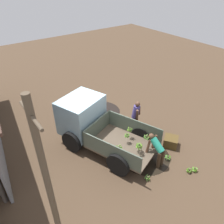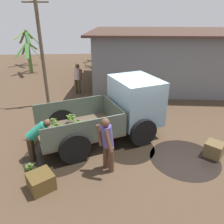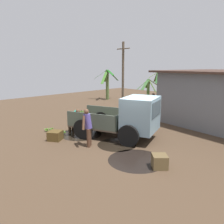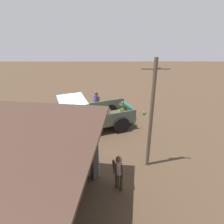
# 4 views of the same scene
# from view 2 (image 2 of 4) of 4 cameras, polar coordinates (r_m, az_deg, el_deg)

# --- Properties ---
(ground) EXTENTS (36.00, 36.00, 0.00)m
(ground) POSITION_cam_2_polar(r_m,az_deg,el_deg) (8.44, 4.53, -5.77)
(ground) COLOR #4A3727
(mud_patch_0) EXTENTS (2.19, 2.19, 0.01)m
(mud_patch_0) POSITION_cam_2_polar(r_m,az_deg,el_deg) (7.49, 18.38, -11.45)
(mud_patch_0) COLOR black
(mud_patch_0) RESTS_ON ground
(mud_patch_1) EXTENTS (1.79, 1.79, 0.01)m
(mud_patch_1) POSITION_cam_2_polar(r_m,az_deg,el_deg) (7.61, 4.34, -9.46)
(mud_patch_1) COLOR black
(mud_patch_1) RESTS_ON ground
(mud_patch_2) EXTENTS (2.15, 2.15, 0.01)m
(mud_patch_2) POSITION_cam_2_polar(r_m,az_deg,el_deg) (7.47, -14.17, -10.95)
(mud_patch_2) COLOR black
(mud_patch_2) RESTS_ON ground
(cargo_truck) EXTENTS (4.70, 3.29, 2.12)m
(cargo_truck) POSITION_cam_2_polar(r_m,az_deg,el_deg) (8.01, 3.33, 1.54)
(cargo_truck) COLOR brown
(cargo_truck) RESTS_ON ground
(warehouse_shed) EXTENTS (9.93, 7.99, 3.26)m
(warehouse_shed) POSITION_cam_2_polar(r_m,az_deg,el_deg) (14.58, 15.75, 16.44)
(warehouse_shed) COLOR slate
(warehouse_shed) RESTS_ON ground
(utility_pole) EXTENTS (1.12, 0.16, 5.10)m
(utility_pole) POSITION_cam_2_polar(r_m,az_deg,el_deg) (10.88, -17.89, 14.93)
(utility_pole) COLOR brown
(utility_pole) RESTS_ON ground
(banana_palm_0) EXTENTS (2.50, 2.44, 2.61)m
(banana_palm_0) POSITION_cam_2_polar(r_m,az_deg,el_deg) (18.93, -1.83, 15.97)
(banana_palm_0) COLOR #5F7143
(banana_palm_0) RESTS_ON ground
(banana_palm_1) EXTENTS (2.03, 2.25, 2.97)m
(banana_palm_1) POSITION_cam_2_polar(r_m,az_deg,el_deg) (21.49, -2.96, 17.47)
(banana_palm_1) COLOR #588541
(banana_palm_1) RESTS_ON ground
(banana_palm_2) EXTENTS (1.74, 2.66, 2.27)m
(banana_palm_2) POSITION_cam_2_polar(r_m,az_deg,el_deg) (17.91, -20.84, 13.30)
(banana_palm_2) COLOR #567B3C
(banana_palm_2) RESTS_ON ground
(banana_palm_3) EXTENTS (2.07, 2.08, 2.92)m
(banana_palm_3) POSITION_cam_2_polar(r_m,az_deg,el_deg) (20.86, -21.05, 15.75)
(banana_palm_3) COLOR #618C56
(banana_palm_3) RESTS_ON ground
(banana_palm_6) EXTENTS (2.86, 2.33, 2.47)m
(banana_palm_6) POSITION_cam_2_polar(r_m,az_deg,el_deg) (21.41, 21.02, 15.19)
(banana_palm_6) COLOR #4F6335
(banana_palm_6) RESTS_ON ground
(person_foreground_visitor) EXTENTS (0.57, 0.65, 1.72)m
(person_foreground_visitor) POSITION_cam_2_polar(r_m,az_deg,el_deg) (6.14, -1.29, -7.93)
(person_foreground_visitor) COLOR #4E3122
(person_foreground_visitor) RESTS_ON ground
(person_worker_loading) EXTENTS (0.79, 0.67, 1.35)m
(person_worker_loading) POSITION_cam_2_polar(r_m,az_deg,el_deg) (7.10, -19.01, -6.05)
(person_worker_loading) COLOR #342518
(person_worker_loading) RESTS_ON ground
(person_bystander_near_shed) EXTENTS (0.54, 0.50, 1.68)m
(person_bystander_near_shed) POSITION_cam_2_polar(r_m,az_deg,el_deg) (12.50, -9.02, 8.89)
(person_bystander_near_shed) COLOR #403821
(person_bystander_near_shed) RESTS_ON ground
(banana_bunch_on_ground_1) EXTENTS (0.28, 0.27, 0.21)m
(banana_bunch_on_ground_1) POSITION_cam_2_polar(r_m,az_deg,el_deg) (7.06, -20.86, -13.14)
(banana_bunch_on_ground_1) COLOR brown
(banana_bunch_on_ground_1) RESTS_ON ground
(banana_bunch_on_ground_2) EXTENTS (0.22, 0.23, 0.20)m
(banana_bunch_on_ground_2) POSITION_cam_2_polar(r_m,az_deg,el_deg) (8.29, -19.96, -7.05)
(banana_bunch_on_ground_2) COLOR brown
(banana_bunch_on_ground_2) RESTS_ON ground
(wooden_crate_0) EXTENTS (0.84, 0.84, 0.45)m
(wooden_crate_0) POSITION_cam_2_polar(r_m,az_deg,el_deg) (6.28, -18.07, -16.84)
(wooden_crate_0) COLOR #503D1C
(wooden_crate_0) RESTS_ON ground
(wooden_crate_1) EXTENTS (0.74, 0.74, 0.48)m
(wooden_crate_1) POSITION_cam_2_polar(r_m,az_deg,el_deg) (7.84, 25.09, -8.85)
(wooden_crate_1) COLOR brown
(wooden_crate_1) RESTS_ON ground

